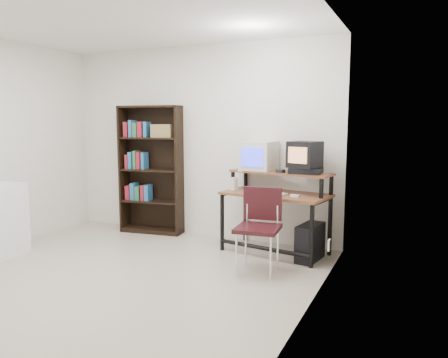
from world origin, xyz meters
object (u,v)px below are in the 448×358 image
at_px(crt_monitor, 259,156).
at_px(bookshelf, 152,168).
at_px(pc_tower, 310,242).
at_px(crt_tv, 305,154).
at_px(computer_desk, 276,196).
at_px(school_chair, 260,220).

xyz_separation_m(crt_monitor, bookshelf, (-1.64, 0.07, -0.23)).
bearing_deg(pc_tower, crt_tv, 134.21).
distance_m(computer_desk, school_chair, 0.71).
height_order(crt_tv, bookshelf, bookshelf).
bearing_deg(crt_tv, bookshelf, -168.35).
distance_m(crt_monitor, pc_tower, 1.24).
relative_size(computer_desk, bookshelf, 0.75).
bearing_deg(computer_desk, crt_monitor, 159.60).
relative_size(school_chair, bookshelf, 0.49).
relative_size(crt_tv, pc_tower, 0.89).
distance_m(crt_monitor, bookshelf, 1.66).
height_order(crt_tv, pc_tower, crt_tv).
xyz_separation_m(computer_desk, crt_tv, (0.32, 0.05, 0.51)).
relative_size(crt_tv, bookshelf, 0.22).
height_order(school_chair, bookshelf, bookshelf).
relative_size(crt_monitor, crt_tv, 1.08).
bearing_deg(school_chair, pc_tower, 47.62).
bearing_deg(school_chair, crt_monitor, 104.80).
bearing_deg(crt_monitor, computer_desk, -24.78).
bearing_deg(pc_tower, school_chair, -117.93).
relative_size(computer_desk, crt_tv, 3.37).
distance_m(crt_monitor, crt_tv, 0.62).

